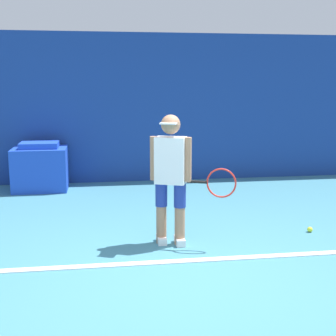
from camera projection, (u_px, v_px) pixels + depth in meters
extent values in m
plane|color=teal|center=(183.00, 277.00, 4.53)|extent=(24.00, 24.00, 0.00)
cube|color=navy|center=(140.00, 108.00, 8.76)|extent=(24.00, 0.10, 2.76)
cube|color=white|center=(177.00, 261.00, 4.91)|extent=(21.60, 0.10, 0.01)
cylinder|color=#A37556|center=(161.00, 224.00, 5.47)|extent=(0.12, 0.12, 0.45)
cylinder|color=navy|center=(161.00, 194.00, 5.40)|extent=(0.14, 0.14, 0.27)
cube|color=white|center=(161.00, 239.00, 5.50)|extent=(0.10, 0.24, 0.08)
cylinder|color=#A37556|center=(180.00, 226.00, 5.42)|extent=(0.12, 0.12, 0.45)
cylinder|color=navy|center=(180.00, 195.00, 5.35)|extent=(0.14, 0.14, 0.27)
cube|color=white|center=(180.00, 241.00, 5.45)|extent=(0.10, 0.24, 0.08)
cube|color=white|center=(171.00, 160.00, 5.30)|extent=(0.39, 0.31, 0.53)
sphere|color=#A37556|center=(171.00, 124.00, 5.23)|extent=(0.22, 0.22, 0.22)
cube|color=white|center=(169.00, 123.00, 5.13)|extent=(0.21, 0.18, 0.02)
cylinder|color=#A37556|center=(154.00, 158.00, 5.35)|extent=(0.09, 0.09, 0.50)
cylinder|color=#A37556|center=(188.00, 160.00, 5.26)|extent=(0.09, 0.09, 0.50)
cylinder|color=black|center=(197.00, 182.00, 5.27)|extent=(0.22, 0.11, 0.03)
torus|color=red|center=(221.00, 183.00, 5.21)|extent=(0.32, 0.15, 0.34)
sphere|color=#D1E533|center=(310.00, 229.00, 5.89)|extent=(0.07, 0.07, 0.07)
cube|color=blue|center=(41.00, 169.00, 8.20)|extent=(0.92, 0.79, 0.74)
cube|color=blue|center=(39.00, 145.00, 8.12)|extent=(0.64, 0.56, 0.10)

